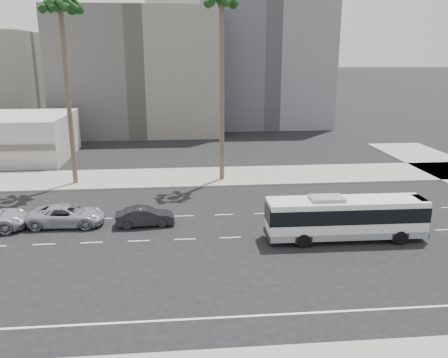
{
  "coord_description": "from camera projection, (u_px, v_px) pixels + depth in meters",
  "views": [
    {
      "loc": [
        -6.09,
        -28.41,
        11.89
      ],
      "look_at": [
        -3.04,
        4.0,
        2.95
      ],
      "focal_mm": 37.16,
      "sensor_mm": 36.0,
      "label": 1
    }
  ],
  "objects": [
    {
      "name": "car_a",
      "position": [
        145.0,
        216.0,
        32.7
      ],
      "size": [
        1.75,
        4.2,
        1.35
      ],
      "primitive_type": "imported",
      "rotation": [
        0.0,
        0.0,
        1.65
      ],
      "color": "black",
      "rests_on": "ground"
    },
    {
      "name": "highrise_far",
      "position": [
        305.0,
        21.0,
        278.98
      ],
      "size": [
        22.0,
        22.0,
        60.0
      ],
      "primitive_type": "cube",
      "color": "slate",
      "rests_on": "ground"
    },
    {
      "name": "highrise_right",
      "position": [
        274.0,
        7.0,
        246.6
      ],
      "size": [
        26.0,
        26.0,
        70.0
      ],
      "primitive_type": "cube",
      "color": "slate",
      "rests_on": "ground"
    },
    {
      "name": "midrise_gray_center",
      "position": [
        262.0,
        45.0,
        78.18
      ],
      "size": [
        20.0,
        20.0,
        26.0
      ],
      "primitive_type": "cube",
      "color": "#56595F",
      "rests_on": "ground"
    },
    {
      "name": "city_bus",
      "position": [
        346.0,
        217.0,
        30.07
      ],
      "size": [
        10.34,
        2.53,
        2.96
      ],
      "rotation": [
        0.0,
        0.0,
        -0.01
      ],
      "color": "silver",
      "rests_on": "ground"
    },
    {
      "name": "sidewalk_north",
      "position": [
        244.0,
        176.0,
        45.84
      ],
      "size": [
        120.0,
        7.0,
        0.15
      ],
      "primitive_type": "cube",
      "color": "gray",
      "rests_on": "ground"
    },
    {
      "name": "car_b",
      "position": [
        67.0,
        215.0,
        32.73
      ],
      "size": [
        2.58,
        5.35,
        1.47
      ],
      "primitive_type": "imported",
      "rotation": [
        0.0,
        0.0,
        1.54
      ],
      "color": "#979AA6",
      "rests_on": "ground"
    },
    {
      "name": "ground",
      "position": [
        275.0,
        236.0,
        30.97
      ],
      "size": [
        700.0,
        700.0,
        0.0
      ],
      "primitive_type": "plane",
      "color": "black",
      "rests_on": "ground"
    },
    {
      "name": "palm_near",
      "position": [
        222.0,
        3.0,
        40.22
      ],
      "size": [
        5.25,
        5.25,
        17.67
      ],
      "rotation": [
        0.0,
        0.0,
        0.09
      ],
      "color": "brown",
      "rests_on": "ground"
    },
    {
      "name": "palm_mid",
      "position": [
        60.0,
        8.0,
        39.04
      ],
      "size": [
        5.57,
        5.57,
        17.2
      ],
      "rotation": [
        0.0,
        0.0,
        -0.1
      ],
      "color": "brown",
      "rests_on": "ground"
    },
    {
      "name": "civic_tower",
      "position": [
        185.0,
        2.0,
        260.53
      ],
      "size": [
        42.0,
        42.0,
        129.0
      ],
      "color": "beige",
      "rests_on": "ground"
    },
    {
      "name": "midrise_beige_west",
      "position": [
        141.0,
        72.0,
        70.71
      ],
      "size": [
        24.0,
        18.0,
        18.0
      ],
      "primitive_type": "cube",
      "color": "#5E5C57",
      "rests_on": "ground"
    }
  ]
}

